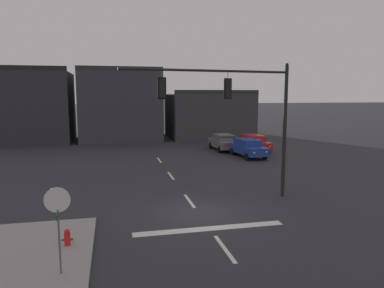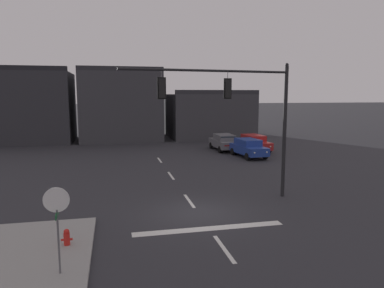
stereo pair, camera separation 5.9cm
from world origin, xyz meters
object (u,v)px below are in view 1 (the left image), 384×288
Objects in this scene: stop_sign at (58,210)px; fire_hydrant at (67,240)px; car_lot_farside at (253,143)px; car_lot_middle at (223,142)px; signal_mast_near_side at (242,106)px; car_lot_nearside at (248,147)px.

fire_hydrant is (-0.04, 2.11, -1.82)m from stop_sign.
fire_hydrant is at bearing -127.87° from car_lot_farside.
stop_sign is 26.02m from car_lot_middle.
fire_hydrant is at bearing -152.26° from signal_mast_near_side.
car_lot_nearside is at bearing -120.42° from car_lot_farside.
fire_hydrant is (-13.46, -16.59, -0.53)m from car_lot_nearside.
car_lot_nearside and car_lot_middle have the same top height.
car_lot_middle is 0.98× the size of car_lot_farside.
stop_sign is 0.62× the size of car_lot_nearside.
car_lot_nearside is at bearing -76.65° from car_lot_middle.
stop_sign is 0.62× the size of car_lot_farside.
signal_mast_near_side is 10.34m from fire_hydrant.
signal_mast_near_side is at bearing 38.26° from stop_sign.
signal_mast_near_side is 1.93× the size of car_lot_farside.
car_lot_farside is (15.13, 21.63, -1.29)m from stop_sign.
fire_hydrant is (-8.18, -4.30, -4.63)m from signal_mast_near_side.
car_lot_middle is at bearing 156.30° from car_lot_farside.
car_lot_middle is at bearing 75.30° from signal_mast_near_side.
signal_mast_near_side is 10.73m from stop_sign.
car_lot_middle is at bearing 103.35° from car_lot_nearside.
stop_sign reaches higher than fire_hydrant.
car_lot_middle is 24.18m from fire_hydrant.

